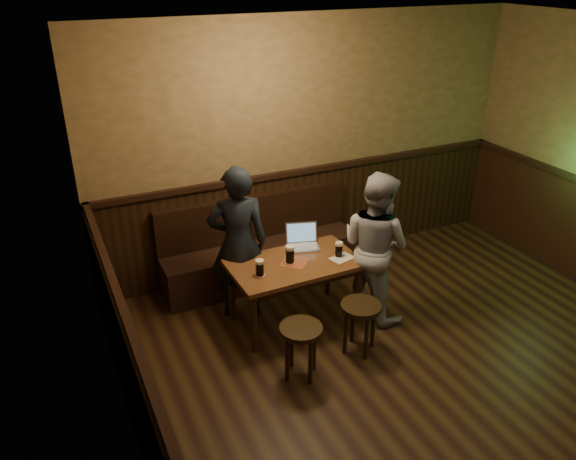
{
  "coord_description": "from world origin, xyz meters",
  "views": [
    {
      "loc": [
        -2.78,
        -2.35,
        3.29
      ],
      "look_at": [
        -0.86,
        1.76,
        1.07
      ],
      "focal_mm": 35.0,
      "sensor_mm": 36.0,
      "label": 1
    }
  ],
  "objects_px": {
    "pint_mid": "(290,254)",
    "pint_right": "(339,249)",
    "laptop": "(302,241)",
    "person_grey": "(375,246)",
    "stool_left": "(301,337)",
    "pint_left": "(260,268)",
    "bench": "(260,254)",
    "pub_table": "(294,270)",
    "stool_right": "(360,314)",
    "person_suit": "(238,243)"
  },
  "relations": [
    {
      "from": "stool_left",
      "to": "pint_left",
      "type": "relative_size",
      "value": 3.1
    },
    {
      "from": "stool_right",
      "to": "person_grey",
      "type": "relative_size",
      "value": 0.33
    },
    {
      "from": "laptop",
      "to": "pint_left",
      "type": "bearing_deg",
      "value": -132.86
    },
    {
      "from": "person_suit",
      "to": "stool_right",
      "type": "bearing_deg",
      "value": 141.73
    },
    {
      "from": "pint_mid",
      "to": "pint_right",
      "type": "xyz_separation_m",
      "value": [
        0.48,
        -0.09,
        -0.01
      ]
    },
    {
      "from": "pint_right",
      "to": "laptop",
      "type": "height_order",
      "value": "laptop"
    },
    {
      "from": "pub_table",
      "to": "stool_left",
      "type": "height_order",
      "value": "pub_table"
    },
    {
      "from": "bench",
      "to": "pint_right",
      "type": "bearing_deg",
      "value": -65.22
    },
    {
      "from": "bench",
      "to": "pint_left",
      "type": "xyz_separation_m",
      "value": [
        -0.39,
        -0.97,
        0.43
      ]
    },
    {
      "from": "bench",
      "to": "person_suit",
      "type": "xyz_separation_m",
      "value": [
        -0.43,
        -0.53,
        0.48
      ]
    },
    {
      "from": "person_grey",
      "to": "laptop",
      "type": "bearing_deg",
      "value": 30.63
    },
    {
      "from": "pub_table",
      "to": "pint_left",
      "type": "relative_size",
      "value": 7.76
    },
    {
      "from": "person_suit",
      "to": "person_grey",
      "type": "distance_m",
      "value": 1.33
    },
    {
      "from": "stool_right",
      "to": "pint_right",
      "type": "height_order",
      "value": "pint_right"
    },
    {
      "from": "pub_table",
      "to": "pint_left",
      "type": "height_order",
      "value": "pint_left"
    },
    {
      "from": "bench",
      "to": "person_suit",
      "type": "relative_size",
      "value": 1.39
    },
    {
      "from": "pint_left",
      "to": "person_grey",
      "type": "height_order",
      "value": "person_grey"
    },
    {
      "from": "stool_left",
      "to": "person_suit",
      "type": "relative_size",
      "value": 0.32
    },
    {
      "from": "stool_left",
      "to": "pint_left",
      "type": "bearing_deg",
      "value": 97.69
    },
    {
      "from": "stool_left",
      "to": "pint_mid",
      "type": "height_order",
      "value": "pint_mid"
    },
    {
      "from": "laptop",
      "to": "stool_right",
      "type": "bearing_deg",
      "value": -66.51
    },
    {
      "from": "pub_table",
      "to": "person_grey",
      "type": "distance_m",
      "value": 0.82
    },
    {
      "from": "pint_right",
      "to": "stool_left",
      "type": "bearing_deg",
      "value": -137.25
    },
    {
      "from": "pub_table",
      "to": "stool_right",
      "type": "distance_m",
      "value": 0.78
    },
    {
      "from": "laptop",
      "to": "pub_table",
      "type": "bearing_deg",
      "value": -112.03
    },
    {
      "from": "person_suit",
      "to": "laptop",
      "type": "bearing_deg",
      "value": -172.06
    },
    {
      "from": "stool_right",
      "to": "pint_left",
      "type": "distance_m",
      "value": 1.0
    },
    {
      "from": "pub_table",
      "to": "pint_left",
      "type": "bearing_deg",
      "value": -168.64
    },
    {
      "from": "person_grey",
      "to": "pint_mid",
      "type": "bearing_deg",
      "value": 56.41
    },
    {
      "from": "stool_left",
      "to": "pint_left",
      "type": "xyz_separation_m",
      "value": [
        -0.09,
        0.67,
        0.34
      ]
    },
    {
      "from": "person_suit",
      "to": "stool_left",
      "type": "bearing_deg",
      "value": 111.92
    },
    {
      "from": "pint_mid",
      "to": "laptop",
      "type": "xyz_separation_m",
      "value": [
        0.26,
        0.26,
        -0.03
      ]
    },
    {
      "from": "pint_right",
      "to": "person_suit",
      "type": "bearing_deg",
      "value": 153.95
    },
    {
      "from": "bench",
      "to": "pint_mid",
      "type": "xyz_separation_m",
      "value": [
        -0.04,
        -0.87,
        0.44
      ]
    },
    {
      "from": "stool_left",
      "to": "laptop",
      "type": "xyz_separation_m",
      "value": [
        0.52,
        1.03,
        0.32
      ]
    },
    {
      "from": "pint_left",
      "to": "pint_mid",
      "type": "relative_size",
      "value": 0.91
    },
    {
      "from": "pint_mid",
      "to": "pint_right",
      "type": "relative_size",
      "value": 1.17
    },
    {
      "from": "bench",
      "to": "laptop",
      "type": "height_order",
      "value": "bench"
    },
    {
      "from": "stool_left",
      "to": "stool_right",
      "type": "distance_m",
      "value": 0.64
    },
    {
      "from": "bench",
      "to": "laptop",
      "type": "relative_size",
      "value": 5.85
    },
    {
      "from": "stool_left",
      "to": "pint_mid",
      "type": "xyz_separation_m",
      "value": [
        0.26,
        0.77,
        0.35
      ]
    },
    {
      "from": "stool_right",
      "to": "pint_mid",
      "type": "height_order",
      "value": "pint_mid"
    },
    {
      "from": "laptop",
      "to": "person_grey",
      "type": "xyz_separation_m",
      "value": [
        0.56,
        -0.47,
        0.04
      ]
    },
    {
      "from": "bench",
      "to": "person_suit",
      "type": "distance_m",
      "value": 0.84
    },
    {
      "from": "pint_mid",
      "to": "stool_right",
      "type": "bearing_deg",
      "value": -61.56
    },
    {
      "from": "person_grey",
      "to": "pint_right",
      "type": "bearing_deg",
      "value": 50.67
    },
    {
      "from": "stool_left",
      "to": "person_grey",
      "type": "distance_m",
      "value": 1.27
    },
    {
      "from": "pint_right",
      "to": "laptop",
      "type": "distance_m",
      "value": 0.41
    },
    {
      "from": "bench",
      "to": "pub_table",
      "type": "distance_m",
      "value": 0.93
    },
    {
      "from": "person_suit",
      "to": "person_grey",
      "type": "xyz_separation_m",
      "value": [
        1.21,
        -0.55,
        -0.04
      ]
    }
  ]
}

